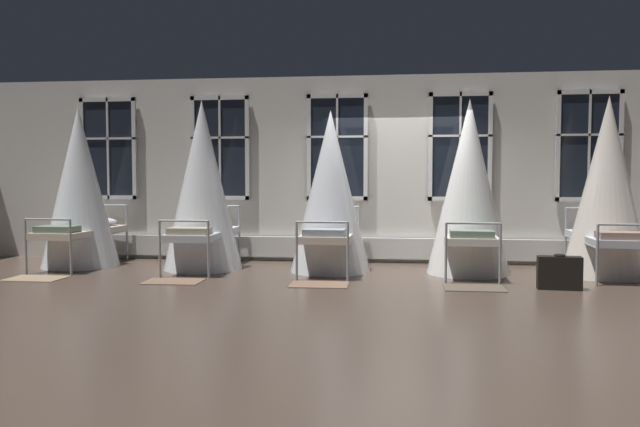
{
  "coord_description": "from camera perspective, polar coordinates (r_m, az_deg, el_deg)",
  "views": [
    {
      "loc": [
        0.08,
        -10.12,
        1.5
      ],
      "look_at": [
        -1.21,
        -0.06,
        0.91
      ],
      "focal_mm": 36.16,
      "sensor_mm": 36.0,
      "label": 1
    }
  ],
  "objects": [
    {
      "name": "suitcase_dark",
      "position": [
        9.1,
        20.42,
        -4.93
      ],
      "size": [
        0.57,
        0.25,
        0.47
      ],
      "rotation": [
        0.0,
        0.0,
        -0.07
      ],
      "color": "black",
      "rests_on": "ground"
    },
    {
      "name": "rug_third",
      "position": [
        8.92,
        -0.07,
        -6.3
      ],
      "size": [
        0.81,
        0.58,
        0.01
      ],
      "primitive_type": "cube",
      "rotation": [
        0.0,
        0.0,
        0.03
      ],
      "color": "brown",
      "rests_on": "ground"
    },
    {
      "name": "cot_second",
      "position": [
        10.51,
        -10.36,
        2.31
      ],
      "size": [
        1.26,
        1.95,
        2.71
      ],
      "rotation": [
        0.0,
        0.0,
        1.59
      ],
      "color": "#9EA3A8",
      "rests_on": "ground"
    },
    {
      "name": "rug_first",
      "position": [
        10.31,
        -23.85,
        -5.27
      ],
      "size": [
        0.81,
        0.57,
        0.01
      ],
      "primitive_type": "cube",
      "rotation": [
        0.0,
        0.0,
        -0.01
      ],
      "color": "#8E7A5B",
      "rests_on": "ground"
    },
    {
      "name": "window_bank",
      "position": [
        11.13,
        6.87,
        1.23
      ],
      "size": [
        11.5,
        0.1,
        2.84
      ],
      "color": "black",
      "rests_on": "ground"
    },
    {
      "name": "back_wall_with_windows",
      "position": [
        11.25,
        6.9,
        3.91
      ],
      "size": [
        15.92,
        0.1,
        3.23
      ],
      "primitive_type": "cube",
      "color": "silver",
      "rests_on": "ground"
    },
    {
      "name": "rug_fourth",
      "position": [
        8.9,
        13.48,
        -6.42
      ],
      "size": [
        0.8,
        0.56,
        0.01
      ],
      "primitive_type": "cube",
      "rotation": [
        0.0,
        0.0,
        0.01
      ],
      "color": "brown",
      "rests_on": "ground"
    },
    {
      "name": "cot_fifth",
      "position": [
        10.5,
        24.07,
        2.01
      ],
      "size": [
        1.26,
        1.95,
        2.69
      ],
      "rotation": [
        0.0,
        0.0,
        1.55
      ],
      "color": "#9EA3A8",
      "rests_on": "ground"
    },
    {
      "name": "rug_second",
      "position": [
        9.41,
        -12.84,
        -5.88
      ],
      "size": [
        0.82,
        0.59,
        0.01
      ],
      "primitive_type": "cube",
      "rotation": [
        0.0,
        0.0,
        0.03
      ],
      "color": "brown",
      "rests_on": "ground"
    },
    {
      "name": "cot_fourth",
      "position": [
        10.1,
        13.03,
        2.13
      ],
      "size": [
        1.26,
        1.96,
        2.67
      ],
      "rotation": [
        0.0,
        0.0,
        1.54
      ],
      "color": "#9EA3A8",
      "rests_on": "ground"
    },
    {
      "name": "cot_third",
      "position": [
        10.08,
        0.94,
        1.8
      ],
      "size": [
        1.26,
        1.95,
        2.52
      ],
      "rotation": [
        0.0,
        0.0,
        1.56
      ],
      "color": "#9EA3A8",
      "rests_on": "ground"
    },
    {
      "name": "ground",
      "position": [
        10.23,
        6.78,
        -5.11
      ],
      "size": [
        29.83,
        29.83,
        0.0
      ],
      "primitive_type": "plane",
      "color": "#4C3D33"
    },
    {
      "name": "cot_first",
      "position": [
        11.38,
        -20.51,
        2.04
      ],
      "size": [
        1.26,
        1.95,
        2.64
      ],
      "rotation": [
        0.0,
        0.0,
        1.55
      ],
      "color": "#9EA3A8",
      "rests_on": "ground"
    }
  ]
}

